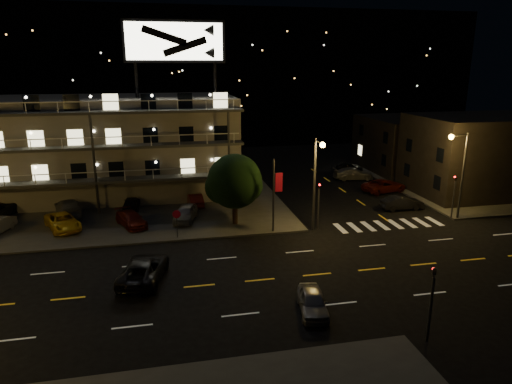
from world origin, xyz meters
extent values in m
plane|color=black|center=(0.00, 0.00, 0.00)|extent=(140.00, 140.00, 0.00)
cube|color=#393A37|center=(-14.00, 20.00, 0.07)|extent=(44.00, 24.00, 0.15)
cube|color=#393A37|center=(30.00, 20.00, 0.07)|extent=(16.00, 24.00, 0.15)
cube|color=gray|center=(-10.00, 24.00, 5.00)|extent=(28.00, 12.00, 10.00)
cube|color=gray|center=(-10.00, 24.00, 10.25)|extent=(28.00, 12.00, 0.50)
cube|color=#393A37|center=(-10.00, 17.10, 3.15)|extent=(28.00, 1.80, 0.25)
cube|color=#393A37|center=(-10.00, 17.10, 6.35)|extent=(28.00, 1.80, 0.25)
cube|color=#393A37|center=(-10.00, 17.10, 9.55)|extent=(28.00, 1.80, 0.25)
cylinder|color=black|center=(-6.00, 22.00, 12.25)|extent=(0.36, 0.36, 3.50)
cylinder|color=black|center=(2.00, 22.00, 12.25)|extent=(0.36, 0.36, 3.50)
cube|color=black|center=(-2.00, 22.00, 16.00)|extent=(10.20, 0.50, 4.20)
cube|color=white|center=(-2.00, 21.70, 16.00)|extent=(9.60, 0.06, 3.60)
cube|color=black|center=(30.00, 16.00, 4.25)|extent=(14.00, 10.00, 8.50)
cube|color=black|center=(30.00, 28.00, 3.50)|extent=(14.00, 12.00, 7.00)
cube|color=black|center=(0.00, 70.00, 12.00)|extent=(120.00, 20.00, 24.00)
cylinder|color=#2D2D30|center=(8.50, 8.30, 4.00)|extent=(0.20, 0.20, 8.00)
cylinder|color=#2D2D30|center=(8.50, 7.50, 7.80)|extent=(0.12, 1.80, 0.12)
sphere|color=#F9B33E|center=(8.50, 6.70, 7.70)|extent=(0.44, 0.44, 0.44)
cylinder|color=#2D2D30|center=(22.50, 8.30, 4.00)|extent=(0.20, 0.20, 8.00)
cylinder|color=#2D2D30|center=(21.70, 8.30, 7.80)|extent=(1.80, 0.12, 0.12)
sphere|color=#F9B33E|center=(20.90, 8.30, 7.70)|extent=(0.44, 0.44, 0.44)
cylinder|color=#2D2D30|center=(9.00, 8.50, 1.80)|extent=(0.14, 0.14, 3.60)
imported|color=black|center=(9.00, 8.50, 4.10)|extent=(0.20, 0.16, 1.00)
sphere|color=#FF0C0C|center=(9.00, 8.38, 4.00)|extent=(0.14, 0.14, 0.14)
cylinder|color=#2D2D30|center=(9.00, -8.50, 1.80)|extent=(0.14, 0.14, 3.60)
imported|color=black|center=(9.00, -8.50, 4.10)|extent=(0.20, 0.16, 1.00)
sphere|color=#FF0C0C|center=(9.00, -8.38, 4.00)|extent=(0.14, 0.14, 0.14)
cylinder|color=#2D2D30|center=(22.00, 8.50, 1.80)|extent=(0.14, 0.14, 3.60)
imported|color=black|center=(22.00, 8.50, 4.10)|extent=(0.16, 0.20, 1.00)
sphere|color=#FF0C0C|center=(21.88, 8.50, 4.00)|extent=(0.14, 0.14, 0.14)
cylinder|color=#2D2D30|center=(5.00, 8.40, 3.20)|extent=(0.16, 0.16, 6.40)
cube|color=#A50B26|center=(5.45, 8.40, 4.40)|extent=(0.60, 0.04, 1.60)
cylinder|color=#2D2D30|center=(-3.00, 8.60, 1.10)|extent=(0.08, 0.08, 2.20)
cylinder|color=#A50B26|center=(-3.00, 8.55, 2.15)|extent=(0.91, 0.04, 0.91)
cylinder|color=black|center=(2.16, 10.97, 1.25)|extent=(0.46, 0.46, 2.21)
sphere|color=black|center=(2.16, 10.97, 4.02)|extent=(4.79, 4.79, 4.79)
sphere|color=black|center=(1.06, 11.33, 3.46)|extent=(2.94, 2.94, 2.94)
sphere|color=black|center=(3.17, 10.60, 3.65)|extent=(2.76, 2.76, 2.76)
imported|color=gold|center=(-12.52, 12.59, 0.81)|extent=(3.96, 5.25, 1.32)
imported|color=#61170D|center=(-6.83, 12.25, 0.76)|extent=(3.29, 4.55, 1.22)
imported|color=gray|center=(-2.09, 12.68, 0.85)|extent=(2.72, 4.42, 1.41)
imported|color=gray|center=(-12.74, 16.43, 0.90)|extent=(3.53, 5.58, 1.51)
imported|color=black|center=(-7.03, 17.18, 0.78)|extent=(1.76, 3.81, 1.26)
imported|color=#61170D|center=(-0.89, 16.98, 0.78)|extent=(1.55, 3.90, 1.26)
imported|color=black|center=(18.92, 12.03, 0.69)|extent=(4.21, 1.53, 1.38)
imported|color=#61170D|center=(20.26, 18.33, 0.71)|extent=(5.50, 3.49, 1.41)
imported|color=gray|center=(19.23, 24.46, 0.72)|extent=(5.12, 2.47, 1.44)
imported|color=black|center=(20.39, 28.42, 0.61)|extent=(3.78, 2.04, 1.22)
imported|color=gray|center=(4.12, -4.52, 0.65)|extent=(2.17, 4.00, 1.29)
imported|color=black|center=(-5.50, 1.61, 0.76)|extent=(3.66, 5.88, 1.52)
camera|label=1|loc=(-3.91, -26.86, 13.81)|focal=32.00mm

